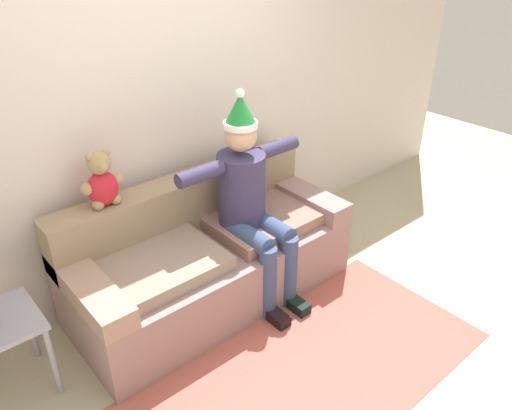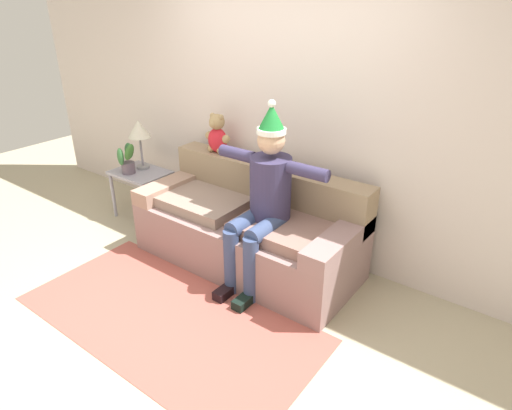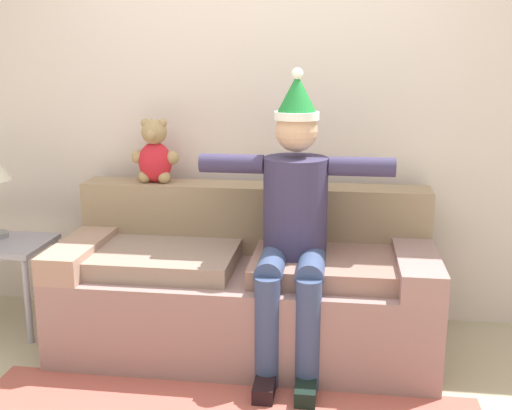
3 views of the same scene
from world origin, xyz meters
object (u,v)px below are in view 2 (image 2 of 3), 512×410
object	(u,v)px
couch	(250,228)
teddy_bear	(217,135)
person_seated	(264,196)
potted_plant	(127,159)
side_table	(141,179)
table_lamp	(139,131)

from	to	relation	value
couch	teddy_bear	bearing A→B (deg)	155.47
person_seated	potted_plant	distance (m)	1.83
couch	side_table	size ratio (longest dim) A/B	3.43
table_lamp	potted_plant	distance (m)	0.32
side_table	potted_plant	xyz separation A→B (m)	(-0.05, -0.10, 0.24)
couch	teddy_bear	xyz separation A→B (m)	(-0.59, 0.27, 0.70)
person_seated	teddy_bear	distance (m)	1.00
side_table	potted_plant	bearing A→B (deg)	-117.81
table_lamp	teddy_bear	bearing A→B (deg)	9.43
teddy_bear	table_lamp	world-z (taller)	teddy_bear
table_lamp	person_seated	bearing A→B (deg)	-8.57
person_seated	table_lamp	xyz separation A→B (m)	(-1.82, 0.27, 0.16)
potted_plant	teddy_bear	bearing A→B (deg)	20.15
person_seated	couch	bearing A→B (deg)	148.70
side_table	table_lamp	bearing A→B (deg)	120.30
side_table	table_lamp	size ratio (longest dim) A/B	1.12
couch	person_seated	distance (m)	0.55
couch	table_lamp	distance (m)	1.67
side_table	table_lamp	world-z (taller)	table_lamp
couch	person_seated	bearing A→B (deg)	-31.30
side_table	table_lamp	distance (m)	0.51
side_table	person_seated	bearing A→B (deg)	-5.96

